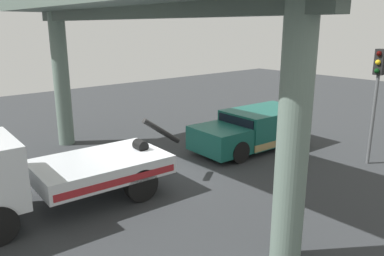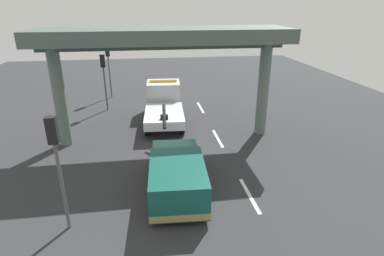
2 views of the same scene
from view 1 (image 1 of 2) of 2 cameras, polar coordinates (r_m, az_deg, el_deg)
name	(u,v)px [view 1 (image 1 of 2)]	position (r m, az deg, el deg)	size (l,w,h in m)	color
ground_plane	(152,180)	(13.13, -5.98, -7.73)	(60.00, 40.00, 0.10)	#2D3033
lane_stripe_west	(217,130)	(18.93, 3.72, -0.36)	(2.60, 0.16, 0.01)	silver
lane_stripe_mid	(109,157)	(15.50, -12.34, -4.20)	(2.60, 0.16, 0.01)	silver
tow_truck_white	(33,173)	(11.15, -22.63, -6.16)	(7.31, 2.72, 2.46)	silver
towed_van_green	(255,130)	(16.31, 9.42, -0.22)	(5.31, 2.46, 1.58)	#145147
overpass_structure	(133,7)	(11.85, -8.82, 17.42)	(3.60, 13.51, 6.30)	#596B60
traffic_light_near	(377,82)	(15.18, 25.91, 6.23)	(0.39, 0.32, 4.23)	#515456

